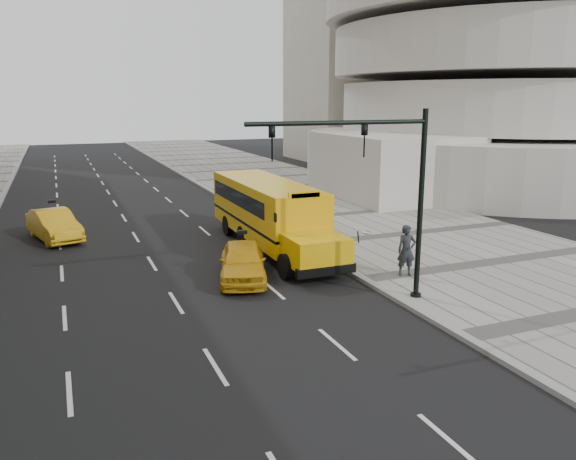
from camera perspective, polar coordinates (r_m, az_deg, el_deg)
name	(u,v)px	position (r m, az deg, el deg)	size (l,w,h in m)	color
ground	(176,261)	(24.26, -11.33, -3.10)	(140.00, 140.00, 0.00)	black
sidewalk_museum	(414,234)	(28.90, 12.66, -0.40)	(12.00, 140.00, 0.15)	gray
curb_museum	(305,246)	(25.99, 1.74, -1.59)	(0.30, 140.00, 0.15)	gray
guggenheim	(466,17)	(53.83, 17.64, 19.92)	(33.20, 42.20, 35.00)	silver
school_bus	(268,209)	(25.80, -2.03, 2.15)	(2.96, 11.56, 3.19)	#F1B30B
taxi_near	(243,261)	(21.27, -4.62, -3.19)	(1.69, 4.20, 1.43)	gold
taxi_far	(54,225)	(29.45, -22.67, 0.46)	(1.56, 4.46, 1.47)	gold
pedestrian	(406,250)	(21.61, 11.94, -2.05)	(0.71, 0.47, 1.95)	#25282B
traffic_signal	(385,184)	(17.98, 9.78, 4.68)	(6.18, 0.36, 6.40)	black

